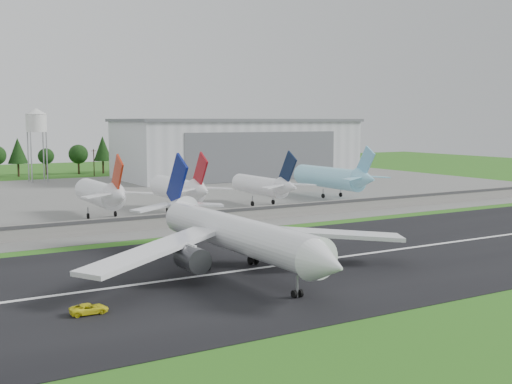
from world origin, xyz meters
TOP-DOWN VIEW (x-y plane):
  - ground at (0.00, 0.00)m, footprint 600.00×600.00m
  - runway at (0.00, 10.00)m, footprint 320.00×60.00m
  - runway_centerline at (0.00, 10.00)m, footprint 220.00×1.00m
  - apron at (0.00, 120.00)m, footprint 320.00×150.00m
  - blast_fence at (0.00, 54.99)m, footprint 240.00×0.61m
  - hangar_east at (75.00, 164.92)m, footprint 102.00×47.00m
  - water_tower at (-5.00, 185.00)m, footprint 8.40×8.40m
  - utility_poles at (0.00, 200.00)m, footprint 230.00×3.00m
  - treeline at (0.00, 215.00)m, footprint 320.00×16.00m
  - main_airliner at (-9.72, 9.56)m, footprint 57.27×59.13m
  - ground_vehicle at (-37.22, -0.94)m, footprint 4.93×2.40m
  - parked_jet_red_a at (-11.60, 76.58)m, footprint 7.36×31.29m
  - parked_jet_red_b at (9.73, 76.58)m, footprint 7.36×31.29m
  - parked_jet_navy at (35.86, 76.53)m, footprint 7.36×31.29m
  - parked_jet_skyblue at (64.57, 81.62)m, footprint 7.36×37.29m

SIDE VIEW (x-z plane):
  - ground at x=0.00m, z-range 0.00..0.00m
  - utility_poles at x=0.00m, z-range -6.00..6.00m
  - treeline at x=0.00m, z-range -11.00..11.00m
  - runway at x=0.00m, z-range 0.00..0.10m
  - apron at x=0.00m, z-range 0.00..0.10m
  - runway_centerline at x=0.00m, z-range 0.10..0.12m
  - ground_vehicle at x=-37.22m, z-range 0.10..1.45m
  - blast_fence at x=0.00m, z-range 0.06..3.56m
  - main_airliner at x=-9.72m, z-range -4.19..13.98m
  - parked_jet_navy at x=35.86m, z-range -2.26..14.20m
  - parked_jet_red_b at x=9.73m, z-range -2.11..14.70m
  - parked_jet_red_a at x=-11.60m, z-range -2.10..14.73m
  - parked_jet_skyblue at x=64.57m, z-range -2.00..15.17m
  - hangar_east at x=75.00m, z-range 0.03..25.23m
  - water_tower at x=-5.00m, z-range 9.85..39.25m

